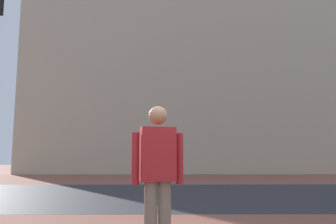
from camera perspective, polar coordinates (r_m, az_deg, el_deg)
The scene contains 4 objects.
ground_plane at distance 13.90m, azimuth 0.49°, elevation -12.35°, with size 120.00×120.00×0.00m, color brown.
street_asphalt_strip at distance 11.56m, azimuth 0.76°, elevation -13.27°, with size 120.00×8.46×0.00m, color #2D2D33.
landmark_building at distance 35.06m, azimuth 1.97°, elevation 8.34°, with size 26.25×15.37×35.50m.
person_skater at distance 4.08m, azimuth -1.73°, elevation -9.83°, with size 0.60×0.35×1.73m.
Camera 1 is at (-0.30, -3.85, 1.11)m, focal length 37.21 mm.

